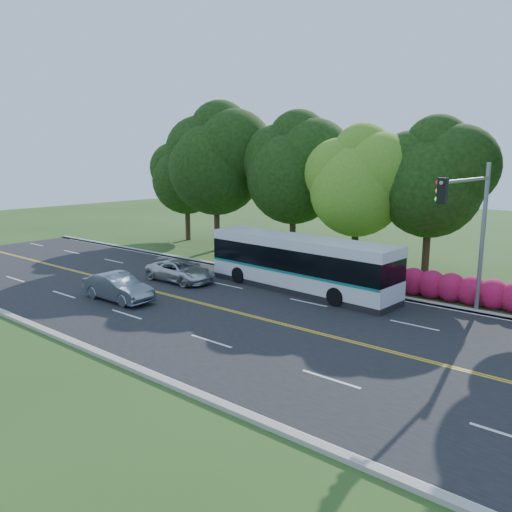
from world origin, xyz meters
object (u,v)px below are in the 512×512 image
Objects in this scene: traffic_signal at (472,218)px; transit_bus at (299,264)px; sedan at (118,287)px; suv at (180,271)px.

transit_bus is at bearing -178.76° from traffic_signal.
traffic_signal is 17.12m from sedan.
traffic_signal reaches higher than transit_bus.
suv is at bearing 5.67° from sedan.
suv is at bearing -153.03° from transit_bus.
transit_bus is (-8.74, -0.19, -3.18)m from traffic_signal.
transit_bus is 2.73× the size of sedan.
traffic_signal is 1.67× the size of sedan.
traffic_signal is at bearing 5.62° from transit_bus.
transit_bus is 9.67m from sedan.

